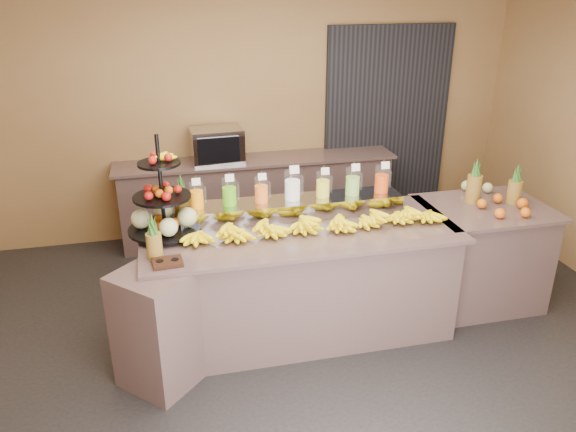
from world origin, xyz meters
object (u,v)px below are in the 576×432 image
object	(u,v)px
right_fruit_pile	(498,198)
pitcher_tray	(292,208)
banana_heap	(320,221)
condiment_caddy	(168,262)
fruit_stand	(168,209)
oven_warmer	(217,145)

from	to	relation	value
right_fruit_pile	pitcher_tray	bearing A→B (deg)	173.35
banana_heap	condiment_caddy	xyz separation A→B (m)	(-1.19, -0.32, -0.06)
banana_heap	fruit_stand	size ratio (longest dim) A/B	2.67
right_fruit_pile	oven_warmer	xyz separation A→B (m)	(-2.21, 1.88, 0.10)
banana_heap	pitcher_tray	bearing A→B (deg)	114.44
oven_warmer	fruit_stand	bearing A→B (deg)	-111.19
condiment_caddy	right_fruit_pile	distance (m)	2.86
fruit_stand	condiment_caddy	size ratio (longest dim) A/B	3.87
banana_heap	oven_warmer	world-z (taller)	oven_warmer
fruit_stand	oven_warmer	world-z (taller)	fruit_stand
pitcher_tray	fruit_stand	world-z (taller)	fruit_stand
banana_heap	right_fruit_pile	size ratio (longest dim) A/B	4.52
pitcher_tray	fruit_stand	bearing A→B (deg)	-173.62
fruit_stand	condiment_caddy	bearing A→B (deg)	-82.63
condiment_caddy	right_fruit_pile	bearing A→B (deg)	8.58
pitcher_tray	fruit_stand	xyz separation A→B (m)	(-1.01, -0.11, 0.13)
pitcher_tray	right_fruit_pile	bearing A→B (deg)	-6.65
banana_heap	right_fruit_pile	xyz separation A→B (m)	(1.64, 0.11, 0.00)
pitcher_tray	oven_warmer	distance (m)	1.73
fruit_stand	right_fruit_pile	size ratio (longest dim) A/B	1.69
pitcher_tray	banana_heap	size ratio (longest dim) A/B	0.87
right_fruit_pile	oven_warmer	bearing A→B (deg)	139.69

